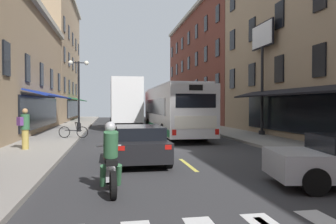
{
  "coord_description": "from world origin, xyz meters",
  "views": [
    {
      "loc": [
        -2.62,
        -14.35,
        2.05
      ],
      "look_at": [
        0.83,
        5.08,
        1.62
      ],
      "focal_mm": 35.02,
      "sensor_mm": 36.0,
      "label": 1
    }
  ],
  "objects_px": {
    "box_truck": "(126,104)",
    "pedestrian_mid": "(203,117)",
    "pedestrian_near": "(25,128)",
    "billboard_sign": "(262,49)",
    "bicycle_near": "(73,132)",
    "sedan_mid": "(139,143)",
    "motorcycle_rider": "(110,162)",
    "street_lamp_twin": "(79,92)",
    "transit_bus": "(173,110)",
    "sedan_far": "(120,116)"
  },
  "relations": [
    {
      "from": "box_truck",
      "to": "pedestrian_mid",
      "type": "distance_m",
      "value": 6.57
    },
    {
      "from": "pedestrian_near",
      "to": "pedestrian_mid",
      "type": "bearing_deg",
      "value": 87.59
    },
    {
      "from": "pedestrian_mid",
      "to": "box_truck",
      "type": "bearing_deg",
      "value": 158.38
    },
    {
      "from": "billboard_sign",
      "to": "bicycle_near",
      "type": "distance_m",
      "value": 12.83
    },
    {
      "from": "sedan_mid",
      "to": "motorcycle_rider",
      "type": "distance_m",
      "value": 4.06
    },
    {
      "from": "box_truck",
      "to": "motorcycle_rider",
      "type": "height_order",
      "value": "box_truck"
    },
    {
      "from": "sedan_mid",
      "to": "street_lamp_twin",
      "type": "height_order",
      "value": "street_lamp_twin"
    },
    {
      "from": "bicycle_near",
      "to": "sedan_mid",
      "type": "bearing_deg",
      "value": -68.21
    },
    {
      "from": "transit_bus",
      "to": "bicycle_near",
      "type": "distance_m",
      "value": 6.65
    },
    {
      "from": "bicycle_near",
      "to": "street_lamp_twin",
      "type": "height_order",
      "value": "street_lamp_twin"
    },
    {
      "from": "motorcycle_rider",
      "to": "billboard_sign",
      "type": "bearing_deg",
      "value": 50.91
    },
    {
      "from": "pedestrian_mid",
      "to": "sedan_mid",
      "type": "bearing_deg",
      "value": -120.82
    },
    {
      "from": "billboard_sign",
      "to": "sedan_mid",
      "type": "height_order",
      "value": "billboard_sign"
    },
    {
      "from": "sedan_far",
      "to": "pedestrian_mid",
      "type": "height_order",
      "value": "pedestrian_mid"
    },
    {
      "from": "pedestrian_mid",
      "to": "motorcycle_rider",
      "type": "bearing_deg",
      "value": -118.69
    },
    {
      "from": "transit_bus",
      "to": "bicycle_near",
      "type": "bearing_deg",
      "value": -163.34
    },
    {
      "from": "box_truck",
      "to": "sedan_far",
      "type": "bearing_deg",
      "value": 90.57
    },
    {
      "from": "transit_bus",
      "to": "pedestrian_mid",
      "type": "bearing_deg",
      "value": 52.73
    },
    {
      "from": "sedan_far",
      "to": "bicycle_near",
      "type": "height_order",
      "value": "sedan_far"
    },
    {
      "from": "sedan_far",
      "to": "street_lamp_twin",
      "type": "xyz_separation_m",
      "value": [
        -3.37,
        -15.02,
        2.24
      ]
    },
    {
      "from": "billboard_sign",
      "to": "street_lamp_twin",
      "type": "relative_size",
      "value": 1.41
    },
    {
      "from": "sedan_mid",
      "to": "transit_bus",
      "type": "bearing_deg",
      "value": 71.94
    },
    {
      "from": "transit_bus",
      "to": "pedestrian_near",
      "type": "distance_m",
      "value": 10.18
    },
    {
      "from": "billboard_sign",
      "to": "street_lamp_twin",
      "type": "height_order",
      "value": "billboard_sign"
    },
    {
      "from": "box_truck",
      "to": "sedan_far",
      "type": "height_order",
      "value": "box_truck"
    },
    {
      "from": "sedan_mid",
      "to": "pedestrian_near",
      "type": "xyz_separation_m",
      "value": [
        -4.63,
        3.13,
        0.4
      ]
    },
    {
      "from": "transit_bus",
      "to": "box_truck",
      "type": "bearing_deg",
      "value": 115.11
    },
    {
      "from": "box_truck",
      "to": "pedestrian_near",
      "type": "height_order",
      "value": "box_truck"
    },
    {
      "from": "motorcycle_rider",
      "to": "street_lamp_twin",
      "type": "distance_m",
      "value": 16.7
    },
    {
      "from": "sedan_far",
      "to": "pedestrian_near",
      "type": "height_order",
      "value": "pedestrian_near"
    },
    {
      "from": "sedan_mid",
      "to": "pedestrian_mid",
      "type": "height_order",
      "value": "pedestrian_mid"
    },
    {
      "from": "motorcycle_rider",
      "to": "pedestrian_mid",
      "type": "bearing_deg",
      "value": 67.31
    },
    {
      "from": "motorcycle_rider",
      "to": "pedestrian_mid",
      "type": "height_order",
      "value": "pedestrian_mid"
    },
    {
      "from": "sedan_far",
      "to": "pedestrian_mid",
      "type": "xyz_separation_m",
      "value": [
        6.36,
        -13.43,
        0.3
      ]
    },
    {
      "from": "billboard_sign",
      "to": "transit_bus",
      "type": "relative_size",
      "value": 0.63
    },
    {
      "from": "street_lamp_twin",
      "to": "sedan_far",
      "type": "bearing_deg",
      "value": 77.34
    },
    {
      "from": "pedestrian_mid",
      "to": "transit_bus",
      "type": "bearing_deg",
      "value": -133.27
    },
    {
      "from": "sedan_far",
      "to": "motorcycle_rider",
      "type": "xyz_separation_m",
      "value": [
        -1.17,
        -31.42,
        -0.01
      ]
    },
    {
      "from": "billboard_sign",
      "to": "bicycle_near",
      "type": "xyz_separation_m",
      "value": [
        -11.76,
        -0.19,
        -5.12
      ]
    },
    {
      "from": "transit_bus",
      "to": "pedestrian_near",
      "type": "height_order",
      "value": "transit_bus"
    },
    {
      "from": "sedan_far",
      "to": "pedestrian_mid",
      "type": "relative_size",
      "value": 2.69
    },
    {
      "from": "motorcycle_rider",
      "to": "street_lamp_twin",
      "type": "bearing_deg",
      "value": 97.67
    },
    {
      "from": "sedan_far",
      "to": "bicycle_near",
      "type": "relative_size",
      "value": 2.73
    },
    {
      "from": "sedan_mid",
      "to": "motorcycle_rider",
      "type": "relative_size",
      "value": 2.04
    },
    {
      "from": "pedestrian_mid",
      "to": "sedan_far",
      "type": "bearing_deg",
      "value": 109.33
    },
    {
      "from": "pedestrian_mid",
      "to": "street_lamp_twin",
      "type": "height_order",
      "value": "street_lamp_twin"
    },
    {
      "from": "sedan_far",
      "to": "street_lamp_twin",
      "type": "bearing_deg",
      "value": -102.66
    },
    {
      "from": "motorcycle_rider",
      "to": "sedan_far",
      "type": "bearing_deg",
      "value": 87.88
    },
    {
      "from": "transit_bus",
      "to": "sedan_far",
      "type": "bearing_deg",
      "value": 99.55
    },
    {
      "from": "billboard_sign",
      "to": "motorcycle_rider",
      "type": "xyz_separation_m",
      "value": [
        -9.66,
        -11.9,
        -4.91
      ]
    }
  ]
}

